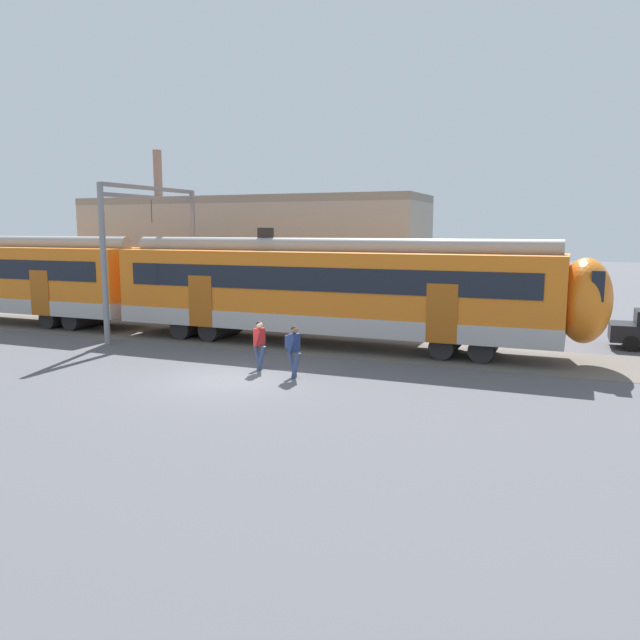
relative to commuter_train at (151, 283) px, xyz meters
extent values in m
plane|color=#515156|center=(7.87, -6.51, -2.25)|extent=(160.00, 160.00, 0.00)
cube|color=#605951|center=(-2.48, 0.00, -2.25)|extent=(80.00, 4.40, 0.01)
cube|color=#B2ADA8|center=(8.52, 0.00, -1.20)|extent=(18.00, 3.06, 0.70)
cube|color=orange|center=(8.52, 0.00, 0.35)|extent=(18.00, 3.00, 2.40)
cube|color=black|center=(8.52, -1.51, 0.55)|extent=(16.56, 0.03, 0.90)
cube|color=#AC5413|center=(13.47, -1.52, -0.50)|extent=(1.10, 0.04, 2.10)
cube|color=#AC5413|center=(3.57, -1.52, -0.50)|extent=(1.10, 0.04, 2.10)
cylinder|color=gray|center=(8.52, 0.00, 1.73)|extent=(17.64, 0.70, 0.70)
cube|color=black|center=(5.82, 0.00, 2.28)|extent=(0.70, 0.12, 0.40)
cylinder|color=black|center=(14.80, 0.00, -1.80)|extent=(0.90, 2.40, 0.90)
cylinder|color=black|center=(13.40, 0.00, -1.80)|extent=(0.90, 2.40, 0.90)
cylinder|color=black|center=(3.64, 0.00, -1.80)|extent=(0.90, 2.40, 0.90)
cylinder|color=black|center=(2.24, 0.00, -1.80)|extent=(0.90, 2.40, 0.90)
ellipsoid|color=orange|center=(18.07, 0.00, 0.00)|extent=(1.80, 2.85, 2.95)
cube|color=black|center=(18.42, 0.00, 0.60)|extent=(0.40, 2.40, 1.00)
cube|color=#AC5413|center=(-5.13, -1.52, -0.50)|extent=(1.10, 0.04, 2.10)
cylinder|color=black|center=(-3.80, 0.00, -1.80)|extent=(0.90, 2.40, 0.90)
cylinder|color=black|center=(-5.20, 0.00, -1.80)|extent=(0.90, 2.40, 0.90)
cylinder|color=navy|center=(8.20, -5.06, -1.82)|extent=(0.37, 0.20, 0.87)
cylinder|color=navy|center=(7.96, -4.84, -1.82)|extent=(0.37, 0.20, 0.87)
cube|color=red|center=(8.08, -4.95, -1.11)|extent=(0.29, 0.39, 0.56)
cylinder|color=red|center=(8.04, -4.72, -1.16)|extent=(0.26, 0.13, 0.52)
cylinder|color=red|center=(8.12, -5.18, -1.16)|extent=(0.26, 0.13, 0.52)
sphere|color=beige|center=(8.10, -4.95, -0.72)|extent=(0.22, 0.22, 0.22)
sphere|color=black|center=(8.08, -4.95, -0.69)|extent=(0.20, 0.20, 0.20)
cylinder|color=navy|center=(9.72, -5.62, -1.82)|extent=(0.38, 0.22, 0.87)
cylinder|color=navy|center=(9.49, -5.38, -1.82)|extent=(0.38, 0.22, 0.87)
cube|color=navy|center=(9.61, -5.50, -1.11)|extent=(0.31, 0.40, 0.56)
cylinder|color=navy|center=(9.57, -5.27, -1.16)|extent=(0.26, 0.14, 0.52)
cylinder|color=navy|center=(9.64, -5.73, -1.16)|extent=(0.26, 0.14, 0.52)
sphere|color=brown|center=(9.62, -5.51, -0.72)|extent=(0.22, 0.22, 0.22)
sphere|color=black|center=(9.61, -5.50, -0.69)|extent=(0.20, 0.20, 0.20)
cube|color=navy|center=(9.43, -5.46, -1.09)|extent=(0.22, 0.31, 0.40)
cylinder|color=black|center=(19.85, 4.84, -1.95)|extent=(0.60, 0.21, 0.60)
cylinder|color=black|center=(19.87, 3.28, -1.95)|extent=(0.60, 0.21, 0.60)
cylinder|color=gray|center=(0.16, -3.20, 1.00)|extent=(0.24, 0.24, 6.50)
cylinder|color=gray|center=(0.16, 3.20, 1.00)|extent=(0.24, 0.24, 6.50)
cube|color=gray|center=(0.16, 0.00, 4.20)|extent=(0.20, 6.40, 0.16)
cube|color=gray|center=(0.16, 0.00, 3.80)|extent=(0.20, 6.40, 0.16)
cylinder|color=black|center=(0.16, 0.00, 3.20)|extent=(0.03, 0.03, 1.00)
cube|color=gray|center=(0.73, 7.75, 0.75)|extent=(19.65, 5.00, 6.00)
cube|color=gray|center=(0.73, 7.75, 3.95)|extent=(19.65, 5.00, 0.40)
cylinder|color=#8C6656|center=(-5.17, 7.75, 5.35)|extent=(0.50, 0.50, 3.20)
camera|label=1|loc=(17.70, -23.10, 2.47)|focal=35.00mm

